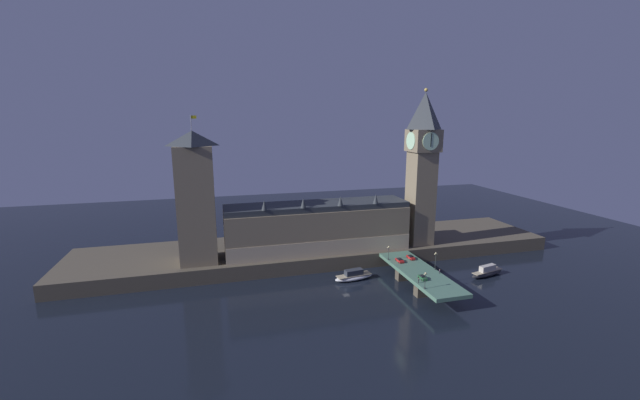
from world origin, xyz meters
name	(u,v)px	position (x,y,z in m)	size (l,w,h in m)	color
ground_plane	(346,289)	(0.00, 0.00, 0.00)	(400.00, 400.00, 0.00)	black
embankment	(320,249)	(0.00, 39.00, 3.12)	(220.00, 42.00, 6.25)	#4C4438
parliament_hall	(317,227)	(-3.61, 29.61, 16.90)	(80.27, 18.56, 25.63)	#7F7056
clock_tower	(422,164)	(44.81, 26.74, 43.64)	(12.88, 12.99, 70.67)	#7F7056
victoria_tower	(196,198)	(-53.99, 28.70, 32.89)	(14.69, 14.69, 59.07)	#7F7056
bridge	(420,275)	(28.16, -5.00, 4.64)	(13.74, 46.00, 6.25)	#4C7560
car_northbound_lead	(400,260)	(25.13, 6.26, 6.93)	(2.10, 4.45, 1.44)	red
car_northbound_trail	(423,277)	(25.13, -12.20, 6.95)	(1.96, 4.01, 1.50)	#235633
car_southbound_trail	(411,257)	(31.18, 8.22, 6.93)	(1.97, 4.58, 1.44)	red
pedestrian_near_rail	(419,280)	(22.11, -14.82, 7.24)	(0.38, 0.38, 1.85)	black
pedestrian_mid_walk	(440,271)	(34.20, -8.85, 7.14)	(0.38, 0.38, 1.68)	black
street_lamp_near	(425,279)	(21.71, -19.72, 10.02)	(1.34, 0.60, 6.01)	#2D3333
street_lamp_mid	(436,259)	(34.60, -5.00, 10.63)	(1.34, 0.60, 7.01)	#2D3333
street_lamp_far	(389,251)	(21.71, 9.72, 9.97)	(1.34, 0.60, 5.93)	#2D3333
boat_upstream	(354,276)	(5.73, 7.55, 1.61)	(16.95, 6.88, 4.40)	white
boat_downstream	(487,272)	(60.28, -3.20, 1.72)	(17.54, 7.36, 4.71)	#28282D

